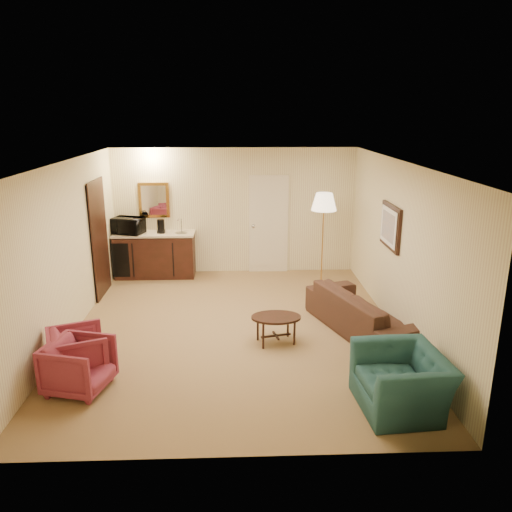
{
  "coord_description": "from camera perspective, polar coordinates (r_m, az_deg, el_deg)",
  "views": [
    {
      "loc": [
        0.04,
        -7.2,
        3.31
      ],
      "look_at": [
        0.34,
        0.5,
        1.06
      ],
      "focal_mm": 35.0,
      "sensor_mm": 36.0,
      "label": 1
    }
  ],
  "objects": [
    {
      "name": "rose_chair_far",
      "position": [
        6.56,
        -19.6,
        -11.5
      ],
      "size": [
        0.8,
        0.83,
        0.71
      ],
      "primitive_type": "imported",
      "rotation": [
        0.0,
        0.0,
        1.32
      ],
      "color": "#8E2E42",
      "rests_on": "ground"
    },
    {
      "name": "ground",
      "position": [
        7.93,
        -2.36,
        -8.42
      ],
      "size": [
        6.0,
        6.0,
        0.0
      ],
      "primitive_type": "plane",
      "color": "#9B794E",
      "rests_on": "ground"
    },
    {
      "name": "coffee_maker",
      "position": [
        10.29,
        -10.82,
        3.35
      ],
      "size": [
        0.15,
        0.15,
        0.28
      ],
      "primitive_type": "cylinder",
      "rotation": [
        0.0,
        0.0,
        -0.03
      ],
      "color": "black",
      "rests_on": "wetbar_cabinet"
    },
    {
      "name": "wetbar_cabinet",
      "position": [
        10.46,
        -11.45,
        0.14
      ],
      "size": [
        1.64,
        0.58,
        0.92
      ],
      "primitive_type": "cube",
      "color": "#3A1912",
      "rests_on": "ground"
    },
    {
      "name": "rose_chair_near",
      "position": [
        6.87,
        -19.68,
        -10.23
      ],
      "size": [
        0.86,
        0.88,
        0.71
      ],
      "primitive_type": "imported",
      "rotation": [
        0.0,
        0.0,
        1.95
      ],
      "color": "#8E2E42",
      "rests_on": "ground"
    },
    {
      "name": "floor_lamp",
      "position": [
        9.76,
        7.62,
        1.92
      ],
      "size": [
        0.59,
        0.59,
        1.82
      ],
      "primitive_type": "cube",
      "rotation": [
        0.0,
        0.0,
        -0.26
      ],
      "color": "#BE893F",
      "rests_on": "ground"
    },
    {
      "name": "coffee_table",
      "position": [
        7.43,
        2.29,
        -8.37
      ],
      "size": [
        0.83,
        0.65,
        0.42
      ],
      "primitive_type": "cube",
      "rotation": [
        0.0,
        0.0,
        0.23
      ],
      "color": "black",
      "rests_on": "ground"
    },
    {
      "name": "teal_armchair",
      "position": [
        6.05,
        16.33,
        -12.58
      ],
      "size": [
        0.76,
        1.1,
        0.91
      ],
      "primitive_type": "imported",
      "rotation": [
        0.0,
        0.0,
        -1.49
      ],
      "color": "#214F54",
      "rests_on": "ground"
    },
    {
      "name": "waste_bin",
      "position": [
        10.4,
        -7.88,
        -1.59
      ],
      "size": [
        0.27,
        0.27,
        0.29
      ],
      "primitive_type": "cylinder",
      "rotation": [
        0.0,
        0.0,
        0.21
      ],
      "color": "black",
      "rests_on": "ground"
    },
    {
      "name": "room_walls",
      "position": [
        8.13,
        -3.18,
        4.96
      ],
      "size": [
        5.02,
        6.01,
        2.61
      ],
      "color": "#F4ECB7",
      "rests_on": "ground"
    },
    {
      "name": "microwave",
      "position": [
        10.37,
        -14.41,
        3.59
      ],
      "size": [
        0.66,
        0.5,
        0.4
      ],
      "primitive_type": "imported",
      "rotation": [
        0.0,
        0.0,
        -0.32
      ],
      "color": "black",
      "rests_on": "wetbar_cabinet"
    },
    {
      "name": "sofa",
      "position": [
        7.88,
        12.24,
        -5.57
      ],
      "size": [
        1.37,
        2.28,
        0.86
      ],
      "primitive_type": "imported",
      "rotation": [
        0.0,
        0.0,
        1.93
      ],
      "color": "black",
      "rests_on": "ground"
    }
  ]
}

